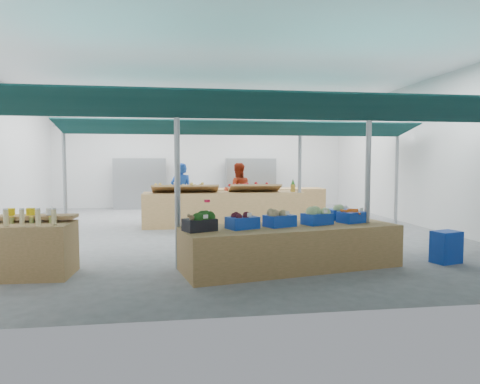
{
  "coord_description": "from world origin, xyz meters",
  "views": [
    {
      "loc": [
        -0.99,
        -11.5,
        1.87
      ],
      "look_at": [
        0.45,
        -1.6,
        1.17
      ],
      "focal_mm": 32.0,
      "sensor_mm": 36.0,
      "label": 1
    }
  ],
  "objects_px": {
    "crate_stack": "(446,247)",
    "vendor_left": "(181,192)",
    "bottle_shelf": "(10,248)",
    "vendor_right": "(238,192)",
    "fruit_counter": "(223,209)",
    "veg_counter": "(290,247)"
  },
  "relations": [
    {
      "from": "crate_stack",
      "to": "vendor_left",
      "type": "relative_size",
      "value": 0.32
    },
    {
      "from": "vendor_left",
      "to": "bottle_shelf",
      "type": "bearing_deg",
      "value": 65.84
    },
    {
      "from": "crate_stack",
      "to": "vendor_right",
      "type": "bearing_deg",
      "value": 115.5
    },
    {
      "from": "fruit_counter",
      "to": "vendor_right",
      "type": "xyz_separation_m",
      "value": [
        0.6,
        1.1,
        0.43
      ]
    },
    {
      "from": "veg_counter",
      "to": "fruit_counter",
      "type": "distance_m",
      "value": 5.22
    },
    {
      "from": "veg_counter",
      "to": "vendor_left",
      "type": "bearing_deg",
      "value": 94.88
    },
    {
      "from": "bottle_shelf",
      "to": "vendor_left",
      "type": "distance_m",
      "value": 6.83
    },
    {
      "from": "veg_counter",
      "to": "crate_stack",
      "type": "height_order",
      "value": "veg_counter"
    },
    {
      "from": "vendor_left",
      "to": "vendor_right",
      "type": "bearing_deg",
      "value": -179.69
    },
    {
      "from": "crate_stack",
      "to": "bottle_shelf",
      "type": "bearing_deg",
      "value": 178.93
    },
    {
      "from": "vendor_right",
      "to": "vendor_left",
      "type": "bearing_deg",
      "value": 0.31
    },
    {
      "from": "bottle_shelf",
      "to": "veg_counter",
      "type": "bearing_deg",
      "value": 1.47
    },
    {
      "from": "veg_counter",
      "to": "vendor_left",
      "type": "height_order",
      "value": "vendor_left"
    },
    {
      "from": "bottle_shelf",
      "to": "vendor_left",
      "type": "bearing_deg",
      "value": 67.89
    },
    {
      "from": "bottle_shelf",
      "to": "fruit_counter",
      "type": "distance_m",
      "value": 6.5
    },
    {
      "from": "fruit_counter",
      "to": "bottle_shelf",
      "type": "bearing_deg",
      "value": -127.93
    },
    {
      "from": "fruit_counter",
      "to": "crate_stack",
      "type": "relative_size",
      "value": 7.77
    },
    {
      "from": "bottle_shelf",
      "to": "crate_stack",
      "type": "bearing_deg",
      "value": 1.29
    },
    {
      "from": "vendor_left",
      "to": "vendor_right",
      "type": "xyz_separation_m",
      "value": [
        1.8,
        0.0,
        0.0
      ]
    },
    {
      "from": "veg_counter",
      "to": "crate_stack",
      "type": "bearing_deg",
      "value": -13.03
    },
    {
      "from": "crate_stack",
      "to": "vendor_right",
      "type": "distance_m",
      "value": 7.06
    },
    {
      "from": "veg_counter",
      "to": "crate_stack",
      "type": "xyz_separation_m",
      "value": [
        2.96,
        -0.07,
        -0.08
      ]
    }
  ]
}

